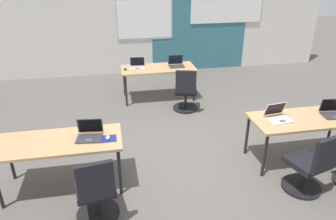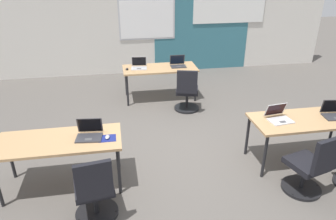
# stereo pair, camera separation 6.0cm
# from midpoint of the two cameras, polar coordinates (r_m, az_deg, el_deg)

# --- Properties ---
(ground_plane) EXTENTS (24.00, 24.00, 0.00)m
(ground_plane) POSITION_cam_midpoint_polar(r_m,az_deg,el_deg) (5.21, 1.87, -7.21)
(ground_plane) COLOR #56514C
(back_wall_assembly) EXTENTS (10.00, 0.27, 2.80)m
(back_wall_assembly) POSITION_cam_midpoint_polar(r_m,az_deg,el_deg) (8.65, -3.91, 16.09)
(back_wall_assembly) COLOR silver
(back_wall_assembly) RESTS_ON ground
(desk_near_left) EXTENTS (1.60, 0.70, 0.72)m
(desk_near_left) POSITION_cam_midpoint_polar(r_m,az_deg,el_deg) (4.32, -19.54, -6.00)
(desk_near_left) COLOR tan
(desk_near_left) RESTS_ON ground
(desk_near_right) EXTENTS (1.60, 0.70, 0.72)m
(desk_near_right) POSITION_cam_midpoint_polar(r_m,az_deg,el_deg) (5.06, 23.30, -1.93)
(desk_near_right) COLOR tan
(desk_near_right) RESTS_ON ground
(desk_far_center) EXTENTS (1.60, 0.70, 0.72)m
(desk_far_center) POSITION_cam_midpoint_polar(r_m,az_deg,el_deg) (6.89, -2.04, 7.27)
(desk_far_center) COLOR tan
(desk_far_center) RESTS_ON ground
(laptop_far_right) EXTENTS (0.33, 0.28, 0.23)m
(laptop_far_right) POSITION_cam_midpoint_polar(r_m,az_deg,el_deg) (6.95, 1.27, 8.39)
(laptop_far_right) COLOR #333338
(laptop_far_right) RESTS_ON desk_far_center
(chair_far_right) EXTENTS (0.54, 0.59, 0.92)m
(chair_far_right) POSITION_cam_midpoint_polar(r_m,az_deg,el_deg) (6.38, 2.97, 3.02)
(chair_far_right) COLOR black
(chair_far_right) RESTS_ON ground
(laptop_near_left_inner) EXTENTS (0.36, 0.31, 0.23)m
(laptop_near_left_inner) POSITION_cam_midpoint_polar(r_m,az_deg,el_deg) (4.23, -14.48, -4.25)
(laptop_near_left_inner) COLOR #333338
(laptop_near_left_inner) RESTS_ON desk_near_left
(mousepad_near_left_inner) EXTENTS (0.22, 0.19, 0.00)m
(mousepad_near_left_inner) POSITION_cam_midpoint_polar(r_m,az_deg,el_deg) (4.17, -11.29, -5.16)
(mousepad_near_left_inner) COLOR navy
(mousepad_near_left_inner) RESTS_ON desk_near_left
(mouse_near_left_inner) EXTENTS (0.07, 0.11, 0.03)m
(mouse_near_left_inner) POSITION_cam_midpoint_polar(r_m,az_deg,el_deg) (4.16, -11.32, -4.94)
(mouse_near_left_inner) COLOR #B2B2B7
(mouse_near_left_inner) RESTS_ON mousepad_near_left_inner
(chair_near_left_inner) EXTENTS (0.52, 0.57, 0.92)m
(chair_near_left_inner) POSITION_cam_midpoint_polar(r_m,az_deg,el_deg) (3.84, -13.39, -14.70)
(chair_near_left_inner) COLOR black
(chair_near_left_inner) RESTS_ON ground
(laptop_near_right_end) EXTENTS (0.36, 0.31, 0.24)m
(laptop_near_right_end) POSITION_cam_midpoint_polar(r_m,az_deg,el_deg) (5.28, 27.57, -0.33)
(laptop_near_right_end) COLOR #333338
(laptop_near_right_end) RESTS_ON desk_near_right
(laptop_near_right_inner) EXTENTS (0.37, 0.35, 0.23)m
(laptop_near_right_inner) POSITION_cam_midpoint_polar(r_m,az_deg,el_deg) (4.83, 19.13, -1.05)
(laptop_near_right_inner) COLOR silver
(laptop_near_right_inner) RESTS_ON desk_near_right
(chair_near_right_inner) EXTENTS (0.54, 0.59, 0.92)m
(chair_near_right_inner) POSITION_cam_midpoint_polar(r_m,az_deg,el_deg) (4.53, 24.13, -9.62)
(chair_near_right_inner) COLOR black
(chair_near_right_inner) RESTS_ON ground
(laptop_far_left) EXTENTS (0.36, 0.32, 0.23)m
(laptop_far_left) POSITION_cam_midpoint_polar(r_m,az_deg,el_deg) (6.85, -5.85, 8.00)
(laptop_far_left) COLOR #B7B7BC
(laptop_far_left) RESTS_ON desk_far_center
(mouse_far_left) EXTENTS (0.08, 0.11, 0.03)m
(mouse_far_left) POSITION_cam_midpoint_polar(r_m,az_deg,el_deg) (6.77, -8.04, 7.37)
(mouse_far_left) COLOR black
(mouse_far_left) RESTS_ON desk_far_center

